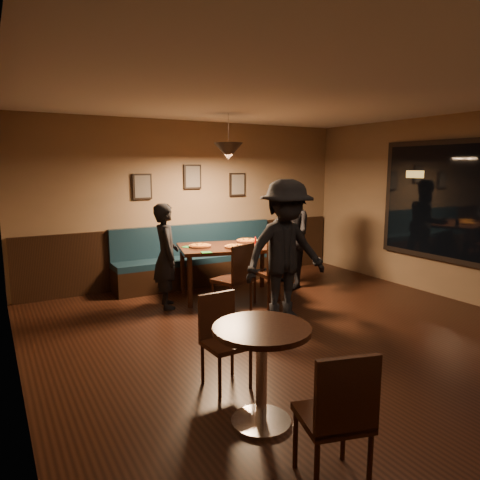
# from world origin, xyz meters

# --- Properties ---
(floor) EXTENTS (7.00, 7.00, 0.00)m
(floor) POSITION_xyz_m (0.00, 0.00, 0.00)
(floor) COLOR black
(floor) RESTS_ON ground
(ceiling) EXTENTS (7.00, 7.00, 0.00)m
(ceiling) POSITION_xyz_m (0.00, 0.00, 2.80)
(ceiling) COLOR silver
(ceiling) RESTS_ON ground
(wall_back) EXTENTS (6.00, 0.00, 6.00)m
(wall_back) POSITION_xyz_m (0.00, 3.50, 1.40)
(wall_back) COLOR #8C704F
(wall_back) RESTS_ON ground
(wall_left) EXTENTS (0.00, 7.00, 7.00)m
(wall_left) POSITION_xyz_m (-3.00, 0.00, 1.40)
(wall_left) COLOR #8C704F
(wall_left) RESTS_ON ground
(wainscot) EXTENTS (5.88, 0.06, 1.00)m
(wainscot) POSITION_xyz_m (0.00, 3.47, 0.50)
(wainscot) COLOR black
(wainscot) RESTS_ON ground
(booth_bench) EXTENTS (3.00, 0.60, 1.00)m
(booth_bench) POSITION_xyz_m (0.00, 3.20, 0.50)
(booth_bench) COLOR #0F232D
(booth_bench) RESTS_ON ground
(window_frame) EXTENTS (0.06, 2.56, 1.86)m
(window_frame) POSITION_xyz_m (2.96, 0.50, 1.50)
(window_frame) COLOR black
(window_frame) RESTS_ON wall_right
(window_glass) EXTENTS (0.00, 2.40, 2.40)m
(window_glass) POSITION_xyz_m (2.93, 0.50, 1.50)
(window_glass) COLOR black
(window_glass) RESTS_ON wall_right
(picture_left) EXTENTS (0.32, 0.04, 0.42)m
(picture_left) POSITION_xyz_m (-0.90, 3.47, 1.70)
(picture_left) COLOR black
(picture_left) RESTS_ON wall_back
(picture_center) EXTENTS (0.32, 0.04, 0.42)m
(picture_center) POSITION_xyz_m (0.00, 3.47, 1.85)
(picture_center) COLOR black
(picture_center) RESTS_ON wall_back
(picture_right) EXTENTS (0.32, 0.04, 0.42)m
(picture_right) POSITION_xyz_m (0.90, 3.47, 1.70)
(picture_right) COLOR black
(picture_right) RESTS_ON wall_back
(pendant_lamp) EXTENTS (0.44, 0.44, 0.25)m
(pendant_lamp) POSITION_xyz_m (0.06, 2.27, 2.25)
(pendant_lamp) COLOR black
(pendant_lamp) RESTS_ON ceiling
(dining_table) EXTENTS (1.71, 1.33, 0.81)m
(dining_table) POSITION_xyz_m (0.06, 2.27, 0.40)
(dining_table) COLOR #32190D
(dining_table) RESTS_ON floor
(chair_near_left) EXTENTS (0.56, 0.56, 0.99)m
(chair_near_left) POSITION_xyz_m (-0.29, 1.53, 0.50)
(chair_near_left) COLOR black
(chair_near_left) RESTS_ON floor
(chair_near_right) EXTENTS (0.45, 0.45, 1.01)m
(chair_near_right) POSITION_xyz_m (0.42, 1.57, 0.50)
(chair_near_right) COLOR black
(chair_near_right) RESTS_ON floor
(diner_left) EXTENTS (0.47, 0.61, 1.51)m
(diner_left) POSITION_xyz_m (-0.97, 2.25, 0.76)
(diner_left) COLOR black
(diner_left) RESTS_ON floor
(diner_right) EXTENTS (0.82, 0.97, 1.76)m
(diner_right) POSITION_xyz_m (1.19, 2.26, 0.88)
(diner_right) COLOR black
(diner_right) RESTS_ON floor
(diner_front) EXTENTS (1.21, 0.71, 1.86)m
(diner_front) POSITION_xyz_m (0.19, 0.94, 0.93)
(diner_front) COLOR black
(diner_front) RESTS_ON floor
(pizza_a) EXTENTS (0.43, 0.43, 0.04)m
(pizza_a) POSITION_xyz_m (-0.37, 2.39, 0.83)
(pizza_a) COLOR orange
(pizza_a) RESTS_ON dining_table
(pizza_b) EXTENTS (0.43, 0.43, 0.04)m
(pizza_b) POSITION_xyz_m (0.07, 2.07, 0.83)
(pizza_b) COLOR gold
(pizza_b) RESTS_ON dining_table
(pizza_c) EXTENTS (0.44, 0.44, 0.04)m
(pizza_c) POSITION_xyz_m (0.51, 2.45, 0.83)
(pizza_c) COLOR #C17424
(pizza_c) RESTS_ON dining_table
(soda_glass) EXTENTS (0.08, 0.08, 0.16)m
(soda_glass) POSITION_xyz_m (0.63, 1.94, 0.89)
(soda_glass) COLOR black
(soda_glass) RESTS_ON dining_table
(tabasco_bottle) EXTENTS (0.04, 0.04, 0.12)m
(tabasco_bottle) POSITION_xyz_m (0.53, 2.23, 0.87)
(tabasco_bottle) COLOR #960705
(tabasco_bottle) RESTS_ON dining_table
(napkin_a) EXTENTS (0.19, 0.19, 0.01)m
(napkin_a) POSITION_xyz_m (-0.54, 2.49, 0.81)
(napkin_a) COLOR #1D6C30
(napkin_a) RESTS_ON dining_table
(napkin_b) EXTENTS (0.17, 0.17, 0.01)m
(napkin_b) POSITION_xyz_m (-0.47, 1.95, 0.81)
(napkin_b) COLOR #1C6923
(napkin_b) RESTS_ON dining_table
(cutlery_set) EXTENTS (0.17, 0.09, 0.00)m
(cutlery_set) POSITION_xyz_m (0.01, 1.92, 0.81)
(cutlery_set) COLOR silver
(cutlery_set) RESTS_ON dining_table
(cafe_table) EXTENTS (0.87, 0.87, 0.81)m
(cafe_table) POSITION_xyz_m (-1.39, -0.96, 0.40)
(cafe_table) COLOR black
(cafe_table) RESTS_ON floor
(cafe_chair_far) EXTENTS (0.39, 0.39, 0.86)m
(cafe_chair_far) POSITION_xyz_m (-1.34, -0.28, 0.43)
(cafe_chair_far) COLOR black
(cafe_chair_far) RESTS_ON floor
(cafe_chair_near) EXTENTS (0.51, 0.51, 0.93)m
(cafe_chair_near) POSITION_xyz_m (-1.35, -1.73, 0.46)
(cafe_chair_near) COLOR black
(cafe_chair_near) RESTS_ON floor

